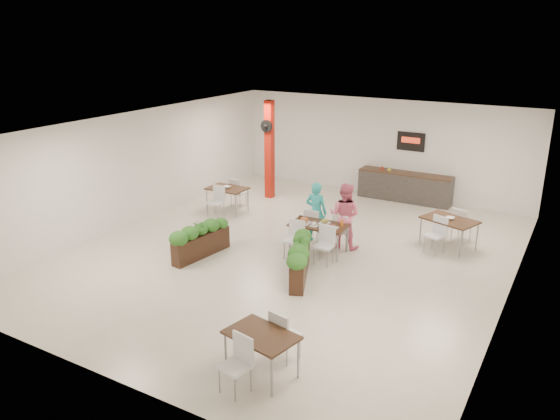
% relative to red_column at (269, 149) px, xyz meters
% --- Properties ---
extents(ground, '(12.00, 12.00, 0.00)m').
position_rel_red_column_xyz_m(ground, '(3.00, -3.79, -1.64)').
color(ground, beige).
rests_on(ground, ground).
extents(room_shell, '(10.10, 12.10, 3.22)m').
position_rel_red_column_xyz_m(room_shell, '(3.00, -3.79, 0.36)').
color(room_shell, white).
rests_on(room_shell, ground).
extents(red_column, '(0.40, 0.41, 3.20)m').
position_rel_red_column_xyz_m(red_column, '(0.00, 0.00, 0.00)').
color(red_column, '#AD180B').
rests_on(red_column, ground).
extents(service_counter, '(3.00, 0.64, 2.20)m').
position_rel_red_column_xyz_m(service_counter, '(4.00, 1.86, -1.15)').
color(service_counter, '#2A2826').
rests_on(service_counter, ground).
extents(main_table, '(1.43, 1.67, 0.92)m').
position_rel_red_column_xyz_m(main_table, '(3.48, -3.43, -1.01)').
color(main_table, black).
rests_on(main_table, ground).
extents(diner_man, '(0.60, 0.41, 1.61)m').
position_rel_red_column_xyz_m(diner_man, '(3.09, -2.77, -0.84)').
color(diner_man, '#29B3AE').
rests_on(diner_man, ground).
extents(diner_woman, '(0.85, 0.68, 1.70)m').
position_rel_red_column_xyz_m(diner_woman, '(3.89, -2.77, -0.79)').
color(diner_woman, pink).
rests_on(diner_woman, ground).
extents(planter_left, '(0.59, 1.83, 0.96)m').
position_rel_red_column_xyz_m(planter_left, '(1.11, -5.09, -1.14)').
color(planter_left, black).
rests_on(planter_left, ground).
extents(planter_right, '(1.00, 1.82, 1.01)m').
position_rel_red_column_xyz_m(planter_right, '(3.78, -4.95, -1.14)').
color(planter_right, black).
rests_on(planter_right, ground).
extents(side_table_a, '(1.18, 1.62, 0.92)m').
position_rel_red_column_xyz_m(side_table_a, '(-0.35, -1.91, -1.01)').
color(side_table_a, black).
rests_on(side_table_a, ground).
extents(side_table_b, '(1.51, 1.67, 0.92)m').
position_rel_red_column_xyz_m(side_table_b, '(6.21, -1.42, -1.01)').
color(side_table_b, black).
rests_on(side_table_b, ground).
extents(side_table_c, '(1.26, 1.67, 0.92)m').
position_rel_red_column_xyz_m(side_table_c, '(4.95, -8.47, -1.02)').
color(side_table_c, black).
rests_on(side_table_c, ground).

